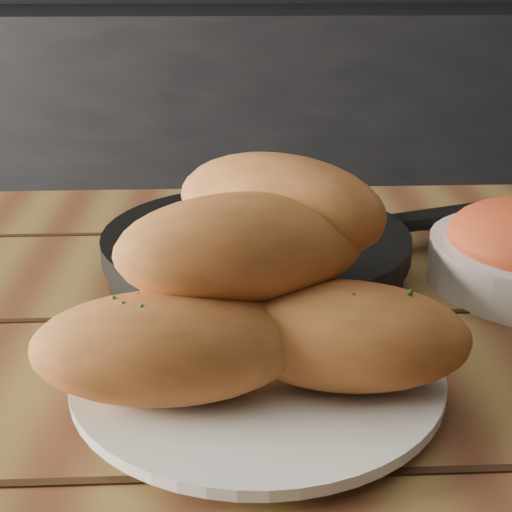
{
  "coord_description": "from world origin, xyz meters",
  "views": [
    {
      "loc": [
        0.18,
        -0.46,
        1.02
      ],
      "look_at": [
        0.2,
        -0.02,
        0.84
      ],
      "focal_mm": 50.0,
      "sensor_mm": 36.0,
      "label": 1
    }
  ],
  "objects": [
    {
      "name": "counter",
      "position": [
        0.0,
        1.7,
        0.45
      ],
      "size": [
        2.8,
        0.6,
        0.9
      ],
      "primitive_type": "cube",
      "color": "black",
      "rests_on": "ground"
    },
    {
      "name": "skillet",
      "position": [
        0.21,
        0.15,
        0.77
      ],
      "size": [
        0.41,
        0.28,
        0.05
      ],
      "color": "black",
      "rests_on": "table"
    },
    {
      "name": "bread_rolls",
      "position": [
        0.19,
        -0.04,
        0.82
      ],
      "size": [
        0.28,
        0.23,
        0.14
      ],
      "color": "#CD6C38",
      "rests_on": "plate"
    },
    {
      "name": "plate",
      "position": [
        0.2,
        -0.04,
        0.76
      ],
      "size": [
        0.25,
        0.25,
        0.02
      ],
      "color": "white",
      "rests_on": "table"
    },
    {
      "name": "table",
      "position": [
        0.2,
        -0.03,
        0.66
      ],
      "size": [
        1.62,
        0.93,
        0.75
      ],
      "color": "olive",
      "rests_on": "ground"
    }
  ]
}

